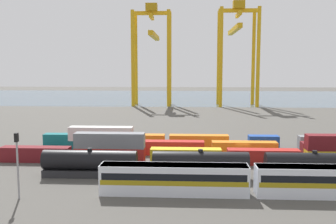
{
  "coord_description": "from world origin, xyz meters",
  "views": [
    {
      "loc": [
        -10.06,
        -71.15,
        16.45
      ],
      "look_at": [
        -14.74,
        16.8,
        6.19
      ],
      "focal_mm": 41.21,
      "sensor_mm": 36.0,
      "label": 1
    }
  ],
  "objects": [
    {
      "name": "shipping_container_3",
      "position": [
        -10.46,
        -6.3,
        1.3
      ],
      "size": [
        12.1,
        2.44,
        2.6
      ],
      "primitive_type": "cube",
      "color": "gold",
      "rests_on": "ground_plane"
    },
    {
      "name": "shipping_container_11",
      "position": [
        0.45,
        0.39,
        1.3
      ],
      "size": [
        12.1,
        2.44,
        2.6
      ],
      "primitive_type": "cube",
      "color": "orange",
      "rests_on": "ground_plane"
    },
    {
      "name": "shipping_container_8",
      "position": [
        -26.64,
        0.39,
        1.3
      ],
      "size": [
        12.1,
        2.44,
        2.6
      ],
      "primitive_type": "cube",
      "color": "#146066",
      "rests_on": "ground_plane"
    },
    {
      "name": "harbour_water",
      "position": [
        0.0,
        143.05,
        0.0
      ],
      "size": [
        400.0,
        110.0,
        0.01
      ],
      "primitive_type": "cube",
      "color": "#475B6B",
      "rests_on": "ground_plane"
    },
    {
      "name": "shipping_container_22",
      "position": [
        18.42,
        7.08,
        1.3
      ],
      "size": [
        12.1,
        2.44,
        2.6
      ],
      "primitive_type": "cube",
      "color": "slate",
      "rests_on": "ground_plane"
    },
    {
      "name": "shipping_container_10",
      "position": [
        -13.1,
        0.39,
        1.3
      ],
      "size": [
        12.1,
        2.44,
        2.6
      ],
      "primitive_type": "cube",
      "color": "#AD211C",
      "rests_on": "ground_plane"
    },
    {
      "name": "gantry_crane_central",
      "position": [
        10.79,
        98.85,
        27.43
      ],
      "size": [
        16.79,
        40.35,
        44.09
      ],
      "color": "gold",
      "rests_on": "ground_plane"
    },
    {
      "name": "shipping_container_19",
      "position": [
        -20.98,
        7.08,
        1.3
      ],
      "size": [
        12.1,
        2.44,
        2.6
      ],
      "primitive_type": "cube",
      "color": "orange",
      "rests_on": "ground_plane"
    },
    {
      "name": "freight_tank_row",
      "position": [
        0.08,
        -15.08,
        2.07
      ],
      "size": [
        64.01,
        2.92,
        4.38
      ],
      "color": "#232326",
      "rests_on": "ground_plane"
    },
    {
      "name": "shipping_container_1",
      "position": [
        -23.6,
        -6.3,
        1.3
      ],
      "size": [
        12.1,
        2.44,
        2.6
      ],
      "primitive_type": "cube",
      "color": "#AD211C",
      "rests_on": "ground_plane"
    },
    {
      "name": "shipping_container_0",
      "position": [
        -36.74,
        -6.3,
        1.3
      ],
      "size": [
        12.1,
        2.44,
        2.6
      ],
      "primitive_type": "cube",
      "color": "maroon",
      "rests_on": "ground_plane"
    },
    {
      "name": "shipping_container_20",
      "position": [
        -7.85,
        7.08,
        1.3
      ],
      "size": [
        12.1,
        2.44,
        2.6
      ],
      "primitive_type": "cube",
      "color": "orange",
      "rests_on": "ground_plane"
    },
    {
      "name": "shipping_container_2",
      "position": [
        -23.6,
        -6.3,
        3.9
      ],
      "size": [
        12.1,
        2.44,
        2.6
      ],
      "primitive_type": "cube",
      "color": "slate",
      "rests_on": "shipping_container_1"
    },
    {
      "name": "shipping_container_4",
      "position": [
        2.68,
        -6.3,
        1.3
      ],
      "size": [
        12.1,
        2.44,
        2.6
      ],
      "primitive_type": "cube",
      "color": "#AD211C",
      "rests_on": "ground_plane"
    },
    {
      "name": "gantry_crane_west",
      "position": [
        -25.93,
        98.41,
        26.28
      ],
      "size": [
        16.66,
        36.23,
        43.28
      ],
      "color": "gold",
      "rests_on": "ground_plane"
    },
    {
      "name": "signal_mast",
      "position": [
        -31.24,
        -25.4,
        5.38
      ],
      "size": [
        0.36,
        0.6,
        8.39
      ],
      "color": "gray",
      "rests_on": "ground_plane"
    },
    {
      "name": "ground_plane",
      "position": [
        0.0,
        40.0,
        0.0
      ],
      "size": [
        420.0,
        420.0,
        0.0
      ],
      "primitive_type": "plane",
      "color": "#4C4944"
    },
    {
      "name": "shipping_container_18",
      "position": [
        -34.12,
        7.08,
        1.3
      ],
      "size": [
        12.1,
        2.44,
        2.6
      ],
      "primitive_type": "cube",
      "color": "#146066",
      "rests_on": "ground_plane"
    },
    {
      "name": "shipping_container_9",
      "position": [
        -26.64,
        0.39,
        3.9
      ],
      "size": [
        12.1,
        2.44,
        2.6
      ],
      "primitive_type": "cube",
      "color": "silver",
      "rests_on": "shipping_container_8"
    },
    {
      "name": "shipping_container_21",
      "position": [
        5.28,
        7.08,
        1.3
      ],
      "size": [
        6.04,
        2.44,
        2.6
      ],
      "primitive_type": "cube",
      "color": "#1C4299",
      "rests_on": "ground_plane"
    },
    {
      "name": "shipping_container_12",
      "position": [
        14.0,
        0.39,
        1.3
      ],
      "size": [
        6.04,
        2.44,
        2.6
      ],
      "primitive_type": "cube",
      "color": "maroon",
      "rests_on": "ground_plane"
    },
    {
      "name": "passenger_train",
      "position": [
        -1.83,
        -22.47,
        2.14
      ],
      "size": [
        39.26,
        3.14,
        3.9
      ],
      "color": "silver",
      "rests_on": "ground_plane"
    }
  ]
}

